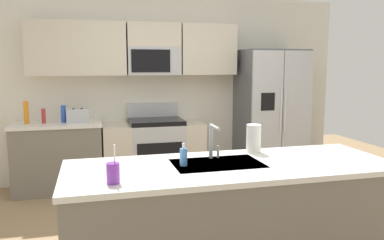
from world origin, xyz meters
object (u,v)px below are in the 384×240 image
Objects in this scene: range_oven at (154,152)px; refrigerator at (271,114)px; toaster at (78,116)px; soap_dispenser at (183,157)px; sink_faucet at (213,138)px; paper_towel_roll at (254,138)px; drink_cup_purple at (113,173)px; pepper_mill at (44,116)px; bottle_orange at (26,112)px; bottle_blue at (63,114)px.

range_oven is 1.78m from refrigerator.
soap_dispenser is (0.83, -2.43, -0.02)m from toaster.
soap_dispenser is (-0.16, -2.49, 0.53)m from range_oven.
range_oven is 2.43m from sink_faucet.
drink_cup_purple is at bearing -153.76° from paper_towel_roll.
pepper_mill is at bearing 173.24° from toaster.
refrigerator reaches higher than range_oven.
paper_towel_roll is at bearing 26.24° from drink_cup_purple.
bottle_orange is 1.68× the size of soap_dispenser.
range_oven is at bearing 0.10° from pepper_mill.
sink_faucet reaches higher than soap_dispenser.
bottle_blue is 0.88× the size of drink_cup_purple.
pepper_mill is 0.66× the size of sink_faucet.
bottle_orange reaches higher than paper_towel_roll.
bottle_orange is (-0.21, 0.01, 0.05)m from pepper_mill.
bottle_blue is at bearing 179.16° from range_oven.
soap_dispenser is 0.74m from paper_towel_roll.
sink_faucet is at bearing -61.54° from bottle_blue.
toaster is 1.26× the size of bottle_blue.
range_oven is at bearing 177.60° from refrigerator.
refrigerator is 10.88× the size of soap_dispenser.
sink_faucet is at bearing -53.73° from bottle_orange.
soap_dispenser is (-1.87, -2.42, 0.04)m from refrigerator.
drink_cup_purple is at bearing -150.34° from sink_faucet.
drink_cup_purple is at bearing -75.66° from pepper_mill.
bottle_blue is 2.70m from soap_dispenser.
toaster reaches higher than soap_dispenser.
range_oven is at bearing 3.05° from toaster.
soap_dispenser is at bearing -157.27° from paper_towel_roll.
sink_faucet reaches higher than drink_cup_purple.
sink_faucet is (0.11, -2.34, 0.62)m from range_oven.
bottle_orange is at bearing 174.38° from toaster.
sink_faucet is at bearing -161.06° from paper_towel_roll.
toaster is 2.57m from soap_dispenser.
refrigerator is 7.30× the size of drink_cup_purple.
refrigerator is (1.71, -0.07, 0.48)m from range_oven.
bottle_blue is (-0.18, 0.07, 0.02)m from toaster.
range_oven is 6.11× the size of bottle_blue.
refrigerator reaches higher than drink_cup_purple.
bottle_orange is at bearing 176.73° from pepper_mill.
sink_faucet is 1.11× the size of drink_cup_purple.
pepper_mill is at bearing 131.30° from paper_towel_roll.
refrigerator is 3.33m from bottle_orange.
paper_towel_roll is (1.69, -2.22, 0.01)m from bottle_blue.
toaster is 1.65× the size of soap_dispenser.
refrigerator reaches higher than bottle_orange.
bottle_orange reaches higher than drink_cup_purple.
paper_towel_roll is (0.41, 0.14, -0.05)m from sink_faucet.
range_oven is 4.75× the size of bottle_orange.
pepper_mill is at bearing -179.90° from range_oven.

